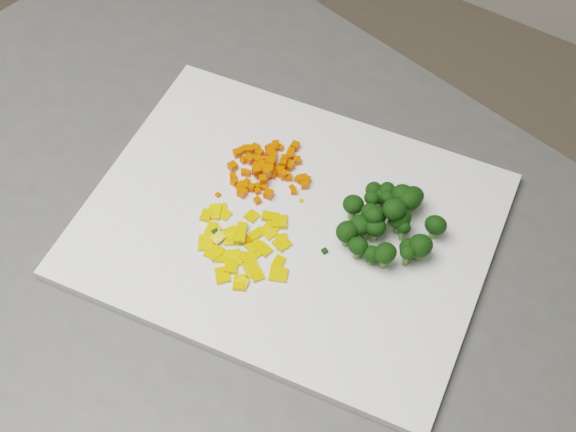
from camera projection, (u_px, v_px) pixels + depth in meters
The scene contains 152 objects.
counter_block at pixel (250, 394), 1.20m from camera, with size 0.90×0.63×0.90m, color #4A4A47.
cutting_board at pixel (288, 225), 0.82m from camera, with size 0.40×0.31×0.01m, color white.
carrot_pile at pixel (268, 165), 0.84m from camera, with size 0.09×0.09×0.03m, color #DA4302, non-canonical shape.
pepper_pile at pixel (241, 241), 0.79m from camera, with size 0.10×0.10×0.01m, color #DDA70B, non-canonical shape.
broccoli_pile at pixel (388, 215), 0.79m from camera, with size 0.11×0.11×0.05m, color black, non-canonical shape.
carrot_cube_0 at pixel (270, 149), 0.87m from camera, with size 0.01×0.01×0.01m, color #DA4302.
carrot_cube_1 at pixel (260, 161), 0.85m from camera, with size 0.01×0.01×0.01m, color #DA4302.
carrot_cube_2 at pixel (273, 157), 0.85m from camera, with size 0.01×0.01×0.01m, color #DA4302.
carrot_cube_3 at pixel (297, 161), 0.86m from camera, with size 0.01×0.01×0.01m, color #DA4302.
carrot_cube_4 at pixel (269, 168), 0.84m from camera, with size 0.01×0.01×0.01m, color #DA4302.
carrot_cube_5 at pixel (271, 151), 0.86m from camera, with size 0.01×0.01×0.01m, color #DA4302.
carrot_cube_6 at pixel (247, 173), 0.85m from camera, with size 0.01×0.01×0.01m, color #DA4302.
carrot_cube_7 at pixel (247, 182), 0.84m from camera, with size 0.01×0.01×0.01m, color #DA4302.
carrot_cube_8 at pixel (244, 186), 0.84m from camera, with size 0.01×0.01×0.01m, color #DA4302.
carrot_cube_9 at pixel (273, 174), 0.85m from camera, with size 0.01×0.01×0.01m, color #DA4302.
carrot_cube_10 at pixel (258, 174), 0.85m from camera, with size 0.01×0.01×0.01m, color #DA4302.
carrot_cube_11 at pixel (259, 153), 0.86m from camera, with size 0.01×0.01×0.01m, color #DA4302.
carrot_cube_12 at pixel (267, 171), 0.85m from camera, with size 0.01×0.01×0.01m, color #DA4302.
carrot_cube_13 at pixel (295, 146), 0.87m from camera, with size 0.01×0.01×0.01m, color #DA4302.
carrot_cube_14 at pixel (284, 174), 0.84m from camera, with size 0.01×0.01×0.01m, color #DA4302.
carrot_cube_15 at pixel (264, 187), 0.84m from camera, with size 0.01×0.01×0.01m, color #DA4302.
carrot_cube_16 at pixel (237, 153), 0.86m from camera, with size 0.01×0.01×0.01m, color #DA4302.
carrot_cube_17 at pixel (276, 145), 0.87m from camera, with size 0.01×0.01×0.01m, color #DA4302.
carrot_cube_18 at pixel (271, 161), 0.84m from camera, with size 0.01×0.01×0.01m, color #DA4302.
carrot_cube_19 at pixel (267, 172), 0.84m from camera, with size 0.01×0.01×0.01m, color #DA4302.
carrot_cube_20 at pixel (290, 156), 0.86m from camera, with size 0.01×0.01×0.01m, color #DA4302.
carrot_cube_21 at pixel (257, 164), 0.85m from camera, with size 0.01×0.01×0.01m, color #DA4302.
carrot_cube_22 at pixel (289, 157), 0.86m from camera, with size 0.01×0.01×0.01m, color #DA4302.
carrot_cube_23 at pixel (284, 158), 0.85m from camera, with size 0.01×0.01×0.01m, color #DA4302.
carrot_cube_24 at pixel (306, 180), 0.84m from camera, with size 0.01×0.01×0.01m, color #DA4302.
carrot_cube_25 at pixel (257, 169), 0.84m from camera, with size 0.01×0.01×0.01m, color #DA4302.
carrot_cube_26 at pixel (268, 154), 0.86m from camera, with size 0.01×0.01×0.01m, color #DA4302.
carrot_cube_27 at pixel (240, 186), 0.84m from camera, with size 0.01×0.01×0.01m, color #DA4302.
carrot_cube_28 at pixel (279, 171), 0.85m from camera, with size 0.01×0.01×0.01m, color #DA4302.
carrot_cube_29 at pixel (258, 160), 0.85m from camera, with size 0.01×0.01×0.01m, color #DA4302.
carrot_cube_30 at pixel (240, 191), 0.83m from camera, with size 0.01×0.01×0.01m, color #DA4302.
carrot_cube_31 at pixel (281, 148), 0.87m from camera, with size 0.01×0.01×0.01m, color #DA4302.
carrot_cube_32 at pixel (303, 178), 0.84m from camera, with size 0.01×0.01×0.01m, color #DA4302.
carrot_cube_33 at pixel (271, 162), 0.84m from camera, with size 0.01×0.01×0.01m, color #DA4302.
carrot_cube_34 at pixel (233, 167), 0.85m from camera, with size 0.01×0.01×0.01m, color #DA4302.
carrot_cube_35 at pixel (234, 182), 0.84m from camera, with size 0.01×0.01×0.01m, color #DA4302.
carrot_cube_36 at pixel (249, 159), 0.86m from camera, with size 0.01×0.01×0.01m, color #DA4302.
carrot_cube_37 at pixel (279, 169), 0.85m from camera, with size 0.01×0.01×0.01m, color #DA4302.
carrot_cube_38 at pixel (283, 163), 0.85m from camera, with size 0.01×0.01×0.01m, color #DA4302.
carrot_cube_39 at pixel (305, 185), 0.84m from camera, with size 0.01×0.01×0.01m, color #DA4302.
carrot_cube_40 at pixel (251, 188), 0.84m from camera, with size 0.01×0.01×0.01m, color #DA4302.
carrot_cube_41 at pixel (242, 191), 0.83m from camera, with size 0.01×0.01×0.01m, color #DA4302.
carrot_cube_42 at pixel (290, 166), 0.85m from camera, with size 0.01×0.01×0.01m, color #DA4302.
carrot_cube_43 at pixel (289, 178), 0.84m from camera, with size 0.01×0.01×0.01m, color #DA4302.
carrot_cube_44 at pixel (266, 160), 0.86m from camera, with size 0.01×0.01×0.01m, color #DA4302.
carrot_cube_45 at pixel (268, 170), 0.84m from camera, with size 0.01×0.01×0.01m, color #DA4302.
carrot_cube_46 at pixel (260, 153), 0.86m from camera, with size 0.01×0.01×0.01m, color #DA4302.
carrot_cube_47 at pixel (233, 177), 0.84m from camera, with size 0.01×0.01×0.01m, color #DA4302.
carrot_cube_48 at pixel (257, 171), 0.84m from camera, with size 0.01×0.01×0.01m, color #DA4302.
carrot_cube_49 at pixel (243, 150), 0.86m from camera, with size 0.01×0.01×0.01m, color #DA4302.
carrot_cube_50 at pixel (303, 179), 0.84m from camera, with size 0.01×0.01×0.01m, color #DA4302.
carrot_cube_51 at pixel (262, 165), 0.84m from camera, with size 0.01×0.01×0.01m, color #DA4302.
carrot_cube_52 at pixel (242, 193), 0.83m from camera, with size 0.01×0.01×0.01m, color #DA4302.
carrot_cube_53 at pixel (294, 191), 0.83m from camera, with size 0.01×0.01×0.01m, color #DA4302.
carrot_cube_54 at pixel (244, 160), 0.86m from camera, with size 0.01×0.01×0.01m, color #DA4302.
carrot_cube_55 at pixel (256, 170), 0.85m from camera, with size 0.01×0.01×0.01m, color #DA4302.
carrot_cube_56 at pixel (257, 201), 0.83m from camera, with size 0.01×0.01×0.01m, color #DA4302.
carrot_cube_57 at pixel (273, 155), 0.86m from camera, with size 0.01×0.01×0.01m, color #DA4302.
carrot_cube_58 at pixel (258, 191), 0.83m from camera, with size 0.01×0.01×0.01m, color #DA4302.
carrot_cube_59 at pixel (298, 179), 0.84m from camera, with size 0.01×0.01×0.01m, color #DA4302.
carrot_cube_60 at pixel (255, 148), 0.86m from camera, with size 0.01×0.01×0.01m, color #DA4302.
carrot_cube_61 at pixel (259, 166), 0.85m from camera, with size 0.01×0.01×0.01m, color #DA4302.
carrot_cube_62 at pixel (272, 172), 0.85m from camera, with size 0.01×0.01×0.01m, color #DA4302.
carrot_cube_63 at pixel (282, 174), 0.85m from camera, with size 0.01×0.01×0.01m, color #DA4302.
carrot_cube_64 at pixel (249, 150), 0.86m from camera, with size 0.01×0.01×0.01m, color #DA4302.
carrot_cube_65 at pixel (291, 152), 0.86m from camera, with size 0.01×0.01×0.01m, color #DA4302.
carrot_cube_66 at pixel (274, 148), 0.87m from camera, with size 0.01×0.01×0.01m, color #DA4302.
carrot_cube_67 at pixel (269, 194), 0.83m from camera, with size 0.01×0.01×0.01m, color #DA4302.
carrot_cube_68 at pixel (244, 149), 0.87m from camera, with size 0.01×0.01×0.01m, color #DA4302.
carrot_cube_69 at pixel (244, 172), 0.85m from camera, with size 0.01×0.01×0.01m, color #DA4302.
carrot_cube_70 at pixel (257, 186), 0.84m from camera, with size 0.01×0.01×0.01m, color #DA4302.
carrot_cube_71 at pixel (263, 180), 0.83m from camera, with size 0.01×0.01×0.01m, color #DA4302.
carrot_cube_72 at pixel (262, 167), 0.84m from camera, with size 0.01×0.01×0.01m, color #DA4302.
carrot_cube_73 at pixel (304, 185), 0.84m from camera, with size 0.01×0.01×0.01m, color #DA4302.
carrot_cube_74 at pixel (284, 177), 0.84m from camera, with size 0.01×0.01×0.01m, color #DA4302.
pepper_chunk_0 at pixel (206, 215), 0.82m from camera, with size 0.01×0.01×0.00m, color #DDA70B.
pepper_chunk_1 at pixel (224, 214), 0.82m from camera, with size 0.01×0.01×0.00m, color #DDA70B.
pepper_chunk_2 at pixel (211, 229), 0.81m from camera, with size 0.02×0.01×0.00m, color #DDA70B.
pepper_chunk_3 at pixel (270, 217), 0.82m from camera, with size 0.02×0.01×0.00m, color #DDA70B.
pepper_chunk_4 at pixel (219, 210), 0.82m from camera, with size 0.02×0.02×0.00m, color #DDA70B.
pepper_chunk_5 at pixel (240, 282), 0.77m from camera, with size 0.02×0.01×0.00m, color #DDA70B.
pepper_chunk_6 at pixel (223, 279), 0.77m from camera, with size 0.01×0.01×0.00m, color #DDA70B.
pepper_chunk_7 at pixel (271, 228), 0.81m from camera, with size 0.01×0.01×0.00m, color #DDA70B.
pepper_chunk_8 at pixel (231, 266), 0.78m from camera, with size 0.02×0.01×0.00m, color #DDA70B.
pepper_chunk_9 at pixel (282, 243), 0.80m from camera, with size 0.02×0.01×0.00m, color #DDA70B.
pepper_chunk_10 at pixel (232, 240), 0.80m from camera, with size 0.02×0.01×0.00m, color #DDA70B.
pepper_chunk_11 at pixel (242, 229), 0.80m from camera, with size 0.02×0.01×0.00m, color #DDA70B.
pepper_chunk_12 at pixel (257, 252), 0.79m from camera, with size 0.02×0.01×0.00m, color #DDA70B.
pepper_chunk_13 at pixel (232, 234), 0.80m from camera, with size 0.02×0.01×0.00m, color #DDA70B.
pepper_chunk_14 at pixel (239, 238), 0.79m from camera, with size 0.01×0.01×0.00m, color #DDA70B.
pepper_chunk_15 at pixel (257, 275), 0.78m from camera, with size 0.01×0.01×0.00m, color #DDA70B.
pepper_chunk_16 at pixel (252, 216), 0.82m from camera, with size 0.01×0.01×0.00m, color #DDA70B.
pepper_chunk_17 at pixel (252, 269), 0.78m from camera, with size 0.02×0.02×0.00m, color #DDA70B.
pepper_chunk_18 at pixel (264, 249), 0.79m from camera, with size 0.01×0.02×0.00m, color #DDA70B.
pepper_chunk_19 at pixel (223, 275), 0.78m from camera, with size 0.02×0.01×0.00m, color #DDA70B.
pepper_chunk_20 at pixel (279, 222), 0.81m from camera, with size 0.02×0.02×0.00m, color #DDA70B.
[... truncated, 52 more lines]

